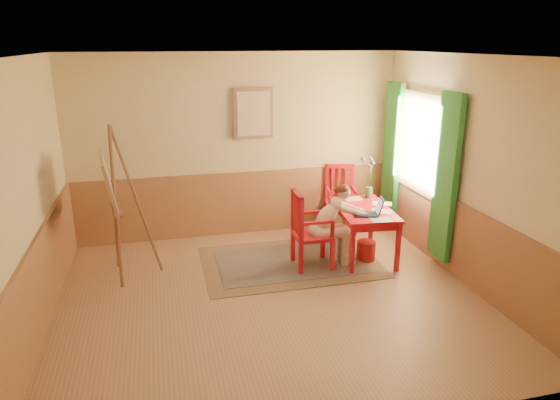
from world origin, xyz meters
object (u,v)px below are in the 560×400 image
object	(u,v)px
table	(364,214)
figure	(332,221)
chair_back	(340,199)
chair_left	(309,230)
easel	(113,190)
laptop	(370,212)

from	to	relation	value
table	figure	size ratio (longest dim) A/B	1.11
table	chair_back	bearing A→B (deg)	86.88
chair_left	easel	size ratio (longest dim) A/B	0.53
laptop	chair_back	bearing A→B (deg)	85.77
figure	chair_left	bearing A→B (deg)	179.52
figure	laptop	size ratio (longest dim) A/B	2.62
figure	laptop	bearing A→B (deg)	-13.51
easel	figure	bearing A→B (deg)	-6.62
chair_back	easel	bearing A→B (deg)	-164.80
chair_back	figure	world-z (taller)	figure
chair_back	easel	world-z (taller)	easel
table	laptop	distance (m)	0.32
laptop	easel	world-z (taller)	easel
figure	easel	distance (m)	2.85
chair_left	laptop	size ratio (longest dim) A/B	2.42
chair_left	table	bearing A→B (deg)	11.13
figure	easel	xyz separation A→B (m)	(-2.78, 0.32, 0.55)
laptop	table	bearing A→B (deg)	81.67
table	chair_left	world-z (taller)	chair_left
chair_back	easel	xyz separation A→B (m)	(-3.37, -0.92, 0.66)
table	chair_left	size ratio (longest dim) A/B	1.19
easel	table	bearing A→B (deg)	-2.64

